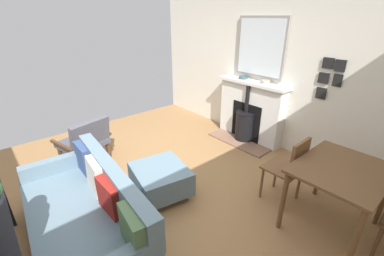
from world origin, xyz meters
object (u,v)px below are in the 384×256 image
at_px(armchair_accent, 86,140).
at_px(dining_chair_near_fireplace, 290,166).
at_px(mantel_bowl_near, 243,77).
at_px(ottoman, 160,178).
at_px(mantel_bowl_far, 265,82).
at_px(sofa, 88,213).
at_px(fireplace, 249,114).
at_px(dining_table, 341,177).

xyz_separation_m(armchair_accent, dining_chair_near_fireplace, (-1.51, 2.44, 0.09)).
relative_size(mantel_bowl_near, ottoman, 0.20).
bearing_deg(mantel_bowl_near, ottoman, 13.08).
xyz_separation_m(mantel_bowl_near, ottoman, (2.18, 0.51, -0.88)).
bearing_deg(mantel_bowl_far, mantel_bowl_near, -90.00).
distance_m(sofa, armchair_accent, 1.53).
distance_m(mantel_bowl_far, ottoman, 2.35).
bearing_deg(armchair_accent, fireplace, 157.98).
height_order(armchair_accent, dining_table, armchair_accent).
relative_size(fireplace, dining_table, 1.37).
bearing_deg(ottoman, mantel_bowl_near, -166.92).
relative_size(sofa, dining_table, 1.96).
relative_size(fireplace, mantel_bowl_far, 8.82).
height_order(ottoman, armchair_accent, armchair_accent).
bearing_deg(dining_table, ottoman, -56.86).
height_order(fireplace, armchair_accent, fireplace).
relative_size(mantel_bowl_near, mantel_bowl_far, 1.06).
distance_m(armchair_accent, dining_table, 3.33).
distance_m(fireplace, ottoman, 2.17).
relative_size(ottoman, dining_table, 0.82).
height_order(sofa, dining_chair_near_fireplace, dining_chair_near_fireplace).
xyz_separation_m(mantel_bowl_near, mantel_bowl_far, (0.00, 0.46, 0.01)).
xyz_separation_m(sofa, dining_table, (-2.02, 1.52, 0.30)).
xyz_separation_m(armchair_accent, dining_table, (-1.51, 2.96, 0.21)).
bearing_deg(mantel_bowl_far, dining_table, 56.92).
xyz_separation_m(mantel_bowl_near, armchair_accent, (2.61, -0.81, -0.69)).
bearing_deg(dining_chair_near_fireplace, dining_table, 89.90).
xyz_separation_m(dining_table, dining_chair_near_fireplace, (-0.00, -0.53, -0.13)).
bearing_deg(armchair_accent, mantel_bowl_far, 153.97).
relative_size(mantel_bowl_far, sofa, 0.08).
bearing_deg(fireplace, dining_table, 60.96).
distance_m(mantel_bowl_near, dining_chair_near_fireplace, 2.05).
relative_size(ottoman, dining_chair_near_fireplace, 0.92).
relative_size(ottoman, armchair_accent, 1.00).
xyz_separation_m(mantel_bowl_near, sofa, (3.12, 0.63, -0.78)).
xyz_separation_m(fireplace, dining_chair_near_fireplace, (1.07, 1.40, 0.02)).
height_order(fireplace, mantel_bowl_near, mantel_bowl_near).
distance_m(sofa, ottoman, 0.96).
bearing_deg(mantel_bowl_far, fireplace, -81.84).
distance_m(ottoman, dining_chair_near_fireplace, 1.58).
bearing_deg(fireplace, mantel_bowl_far, 98.16).
bearing_deg(fireplace, armchair_accent, -22.02).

